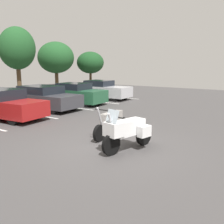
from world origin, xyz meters
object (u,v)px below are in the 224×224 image
object	(u,v)px
motorcycle_second	(111,122)
car_red	(2,104)
motorcycle_touring	(127,130)
car_silver	(102,90)
car_green	(75,94)
car_charcoal	(43,98)

from	to	relation	value
motorcycle_second	car_red	world-z (taller)	car_red
motorcycle_touring	motorcycle_second	distance (m)	1.68
motorcycle_second	car_silver	bearing A→B (deg)	37.40
motorcycle_touring	motorcycle_second	size ratio (longest dim) A/B	0.97
motorcycle_second	car_green	xyz separation A→B (m)	(5.38, 6.58, 0.13)
motorcycle_touring	car_green	xyz separation A→B (m)	(6.44, 7.88, 0.03)
car_red	car_silver	distance (m)	8.83
car_green	car_red	bearing A→B (deg)	-178.99
motorcycle_second	car_red	bearing A→B (deg)	92.25
car_charcoal	car_green	world-z (taller)	car_green
motorcycle_touring	car_green	world-z (taller)	car_green
car_charcoal	car_silver	size ratio (longest dim) A/B	1.09
car_charcoal	car_silver	bearing A→B (deg)	-2.65
motorcycle_second	car_green	distance (m)	8.50
car_red	car_silver	xyz separation A→B (m)	(8.83, 0.08, -0.02)
car_green	car_silver	distance (m)	3.20
car_red	car_silver	bearing A→B (deg)	0.53
car_red	car_green	xyz separation A→B (m)	(5.64, 0.10, -0.03)
car_silver	motorcycle_second	bearing A→B (deg)	-142.60
car_red	car_charcoal	size ratio (longest dim) A/B	1.00
motorcycle_touring	car_green	distance (m)	10.17
motorcycle_touring	car_silver	world-z (taller)	car_silver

